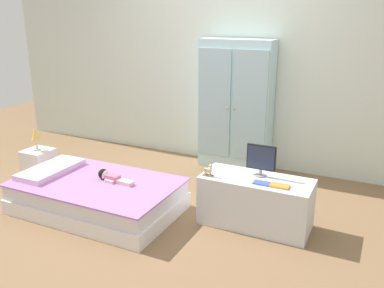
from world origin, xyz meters
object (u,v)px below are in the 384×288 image
at_px(tv_monitor, 261,159).
at_px(wardrobe, 236,106).
at_px(bed, 98,196).
at_px(nightstand, 39,166).
at_px(tv_stand, 256,202).
at_px(rocking_horse_toy, 209,171).
at_px(book_orange, 280,186).
at_px(table_lamp, 35,135).
at_px(doll, 109,176).
at_px(book_blue, 262,183).

bearing_deg(tv_monitor, wardrobe, 119.43).
relative_size(bed, nightstand, 4.07).
bearing_deg(bed, tv_monitor, 16.90).
bearing_deg(tv_stand, tv_monitor, 82.35).
bearing_deg(nightstand, rocking_horse_toy, -0.78).
height_order(tv_stand, book_orange, book_orange).
height_order(bed, tv_monitor, tv_monitor).
relative_size(nightstand, table_lamp, 1.50).
bearing_deg(tv_monitor, rocking_horse_toy, -153.44).
xyz_separation_m(rocking_horse_toy, book_orange, (0.61, 0.04, -0.04)).
distance_m(nightstand, tv_monitor, 2.47).
bearing_deg(doll, table_lamp, 170.23).
distance_m(bed, table_lamp, 1.11).
distance_m(table_lamp, book_orange, 2.65).
relative_size(bed, tv_stand, 1.60).
xyz_separation_m(doll, book_orange, (1.56, 0.20, 0.12)).
height_order(book_blue, book_orange, book_orange).
distance_m(nightstand, book_blue, 2.51).
bearing_deg(nightstand, book_orange, 0.22).
bearing_deg(tv_monitor, doll, -165.01).
height_order(doll, wardrobe, wardrobe).
height_order(nightstand, tv_stand, tv_stand).
bearing_deg(book_orange, wardrobe, 123.13).
bearing_deg(nightstand, tv_stand, 2.42).
bearing_deg(nightstand, wardrobe, 37.96).
relative_size(nightstand, wardrobe, 0.25).
height_order(doll, nightstand, doll).
distance_m(table_lamp, tv_monitor, 2.44).
height_order(doll, tv_monitor, tv_monitor).
distance_m(bed, doll, 0.22).
bearing_deg(table_lamp, book_orange, 0.22).
relative_size(table_lamp, tv_stand, 0.26).
distance_m(bed, tv_stand, 1.48).
relative_size(doll, tv_stand, 0.41).
relative_size(bed, doll, 3.86).
height_order(bed, nightstand, nightstand).
bearing_deg(doll, tv_stand, 12.26).
height_order(table_lamp, tv_stand, table_lamp).
bearing_deg(rocking_horse_toy, book_blue, 4.70).
bearing_deg(rocking_horse_toy, bed, -167.15).
height_order(doll, book_blue, book_blue).
relative_size(wardrobe, tv_monitor, 5.43).
distance_m(doll, book_orange, 1.57).
bearing_deg(rocking_horse_toy, table_lamp, 179.22).
bearing_deg(bed, doll, 39.77).
distance_m(nightstand, book_orange, 2.66).
xyz_separation_m(tv_stand, rocking_horse_toy, (-0.39, -0.13, 0.27)).
distance_m(wardrobe, rocking_horse_toy, 1.45).
distance_m(book_blue, book_orange, 0.15).
height_order(wardrobe, book_blue, wardrobe).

